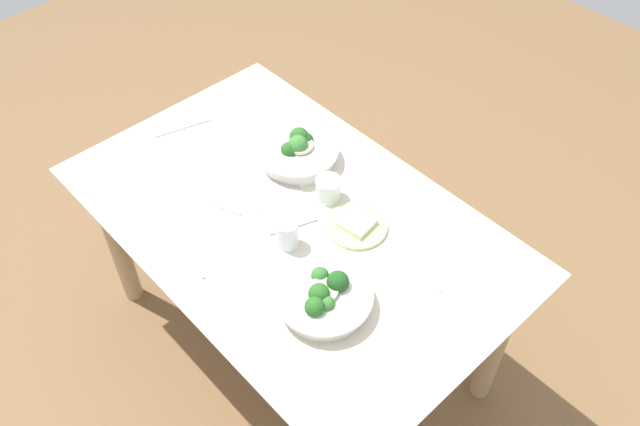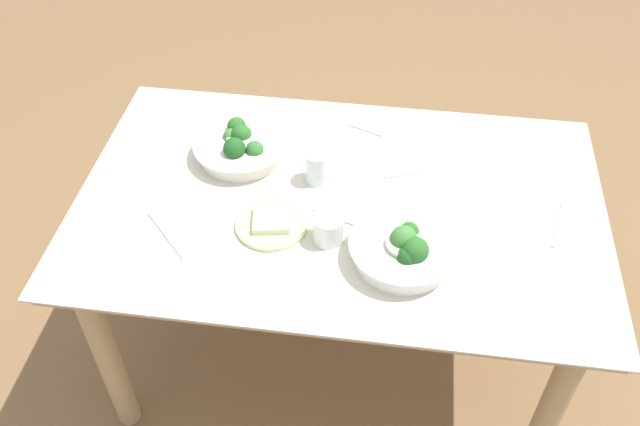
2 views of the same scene
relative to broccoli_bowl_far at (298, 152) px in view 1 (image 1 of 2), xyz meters
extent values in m
plane|color=brown|center=(0.18, -0.19, -0.74)|extent=(6.00, 6.00, 0.00)
cube|color=beige|center=(0.18, -0.19, -0.04)|extent=(1.44, 0.90, 0.01)
cube|color=tan|center=(0.18, -0.19, -0.06)|extent=(1.40, 0.87, 0.02)
cylinder|color=tan|center=(-0.43, -0.54, -0.41)|extent=(0.07, 0.07, 0.67)
cylinder|color=tan|center=(-0.43, 0.16, -0.41)|extent=(0.07, 0.07, 0.67)
cylinder|color=tan|center=(0.80, 0.16, -0.41)|extent=(0.07, 0.07, 0.67)
cylinder|color=white|center=(0.00, 0.00, -0.01)|extent=(0.24, 0.24, 0.05)
cylinder|color=white|center=(0.00, 0.00, 0.01)|extent=(0.27, 0.27, 0.01)
sphere|color=#1E511E|center=(-0.01, 0.04, 0.02)|extent=(0.05, 0.05, 0.05)
sphere|color=#3D7A33|center=(0.00, 0.00, 0.03)|extent=(0.07, 0.07, 0.07)
sphere|color=#286023|center=(-0.01, -0.04, 0.03)|extent=(0.05, 0.05, 0.05)
sphere|color=#1E511E|center=(0.00, -0.03, 0.02)|extent=(0.05, 0.05, 0.05)
sphere|color=#286023|center=(-0.03, 0.03, 0.03)|extent=(0.07, 0.07, 0.07)
cylinder|color=beige|center=(0.00, 0.01, 0.03)|extent=(0.09, 0.09, 0.01)
cylinder|color=silver|center=(0.49, -0.34, -0.02)|extent=(0.24, 0.24, 0.04)
cylinder|color=silver|center=(0.49, -0.34, 0.01)|extent=(0.27, 0.27, 0.01)
sphere|color=#3D7A33|center=(0.52, -0.36, 0.02)|extent=(0.05, 0.05, 0.05)
sphere|color=#286023|center=(0.49, -0.36, 0.03)|extent=(0.06, 0.06, 0.06)
sphere|color=#1E511E|center=(0.50, -0.29, 0.03)|extent=(0.06, 0.06, 0.06)
sphere|color=#286023|center=(0.51, -0.39, 0.03)|extent=(0.06, 0.06, 0.06)
sphere|color=#33702D|center=(0.44, -0.31, 0.02)|extent=(0.05, 0.05, 0.05)
cylinder|color=beige|center=(0.49, -0.34, 0.02)|extent=(0.09, 0.09, 0.01)
cylinder|color=#B7D684|center=(0.35, -0.07, -0.03)|extent=(0.19, 0.19, 0.01)
cube|color=beige|center=(0.35, -0.07, -0.02)|extent=(0.11, 0.11, 0.02)
cylinder|color=silver|center=(0.26, -0.27, 0.01)|extent=(0.07, 0.07, 0.09)
cylinder|color=silver|center=(0.20, -0.04, 0.00)|extent=(0.08, 0.08, 0.08)
cube|color=#B7B7BC|center=(0.03, -0.31, -0.04)|extent=(0.07, 0.03, 0.00)
cube|color=#B7B7BC|center=(-0.01, -0.33, -0.04)|extent=(0.03, 0.02, 0.00)
cube|color=#B7B7BC|center=(0.13, -0.51, -0.04)|extent=(0.08, 0.04, 0.00)
cube|color=#B7B7BC|center=(0.18, -0.53, -0.04)|extent=(0.03, 0.02, 0.00)
cube|color=#B7B7BC|center=(0.61, 0.00, -0.04)|extent=(0.15, 0.15, 0.00)
cube|color=#B7B7BC|center=(-0.41, -0.19, -0.04)|extent=(0.06, 0.20, 0.00)
cube|color=#B1A997|center=(0.12, -0.18, -0.03)|extent=(0.25, 0.22, 0.01)
camera|label=1|loc=(1.26, -1.07, 1.50)|focal=37.23mm
camera|label=2|loc=(0.05, 1.16, 1.26)|focal=38.50mm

